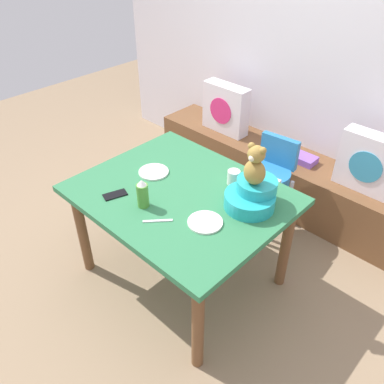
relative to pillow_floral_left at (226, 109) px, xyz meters
The scene contains 16 objects.
ground_plane 1.57m from the pillow_floral_left, 61.55° to the right, with size 8.00×8.00×0.00m, color #8C7256.
back_wall 0.96m from the pillow_floral_left, 23.29° to the left, with size 4.40×0.10×2.60m, color silver.
window_bench 0.81m from the pillow_floral_left, ahead, with size 2.60×0.44×0.46m, color brown.
pillow_floral_left is the anchor object (origin of this frame).
pillow_floral_right 1.35m from the pillow_floral_left, ahead, with size 0.44×0.15×0.44m.
book_stack 0.85m from the pillow_floral_left, ahead, with size 0.20×0.14×0.06m, color #8352B9.
dining_table 1.42m from the pillow_floral_left, 61.55° to the right, with size 1.28×1.04×0.74m.
highchair 0.90m from the pillow_floral_left, 27.93° to the right, with size 0.35×0.47×0.79m.
infant_seat_teal 1.50m from the pillow_floral_left, 44.49° to the right, with size 0.30×0.33×0.16m.
teddy_bear 1.54m from the pillow_floral_left, 44.51° to the right, with size 0.13×0.12×0.25m.
ketchup_bottle 1.62m from the pillow_floral_left, 67.80° to the right, with size 0.07×0.07×0.18m.
coffee_mug 1.28m from the pillow_floral_left, 48.01° to the right, with size 0.12×0.08×0.09m.
dinner_plate_near 1.28m from the pillow_floral_left, 72.33° to the right, with size 0.20×0.20×0.01m, color white.
dinner_plate_far 1.68m from the pillow_floral_left, 54.17° to the right, with size 0.20×0.20×0.01m, color white.
cell_phone 1.60m from the pillow_floral_left, 75.38° to the right, with size 0.07×0.14×0.01m, color black.
table_fork 1.72m from the pillow_floral_left, 63.14° to the right, with size 0.02×0.17×0.01m, color silver.
Camera 1 is at (1.43, -1.39, 2.21)m, focal length 37.29 mm.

